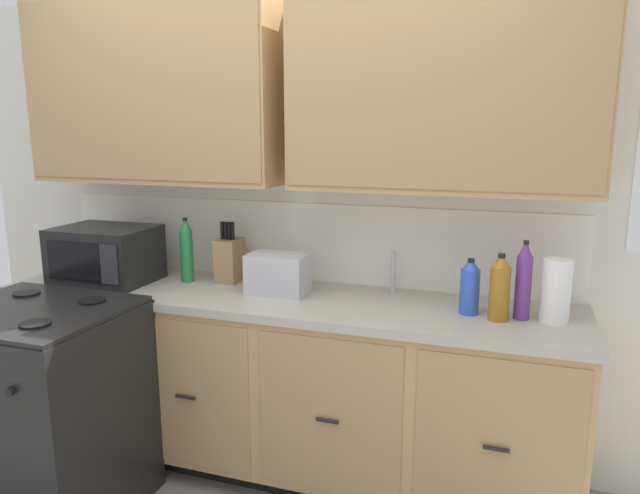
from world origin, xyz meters
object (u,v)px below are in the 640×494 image
Objects in this scene: bottle_amber at (500,288)px; bottle_blue at (470,287)px; knife_block at (229,259)px; bottle_violet at (524,281)px; bottle_green at (187,251)px; toaster at (278,274)px; paper_towel_roll at (556,291)px; stove_range at (41,412)px; bottle_dark at (58,254)px; microwave at (106,254)px.

bottle_amber is 0.13m from bottle_blue.
bottle_amber is at bearing -8.33° from knife_block.
knife_block reaches higher than bottle_blue.
bottle_violet and bottle_green have the same top height.
paper_towel_roll is at bearing -1.08° from toaster.
toaster is at bearing 175.77° from bottle_amber.
paper_towel_roll is (1.22, -0.02, 0.03)m from toaster.
bottle_violet is 1.62m from bottle_green.
stove_range is 0.98m from bottle_green.
microwave is at bearing -2.69° from bottle_dark.
paper_towel_roll is at bearing 1.51° from bottle_violet.
paper_towel_roll is (1.54, -0.14, 0.01)m from knife_block.
paper_towel_roll reaches higher than bottle_dark.
knife_block is at bearing 55.53° from stove_range.
microwave is at bearing -178.39° from bottle_blue.
bottle_blue is (1.20, -0.15, 0.00)m from knife_block.
microwave is 1.98× the size of bottle_dark.
microwave is 0.42m from bottle_green.
toaster is at bearing 37.56° from stove_range.
paper_towel_roll is 0.93× the size of bottle_amber.
bottle_green is 1.37× the size of bottle_blue.
stove_range is 2.24m from paper_towel_roll.
bottle_violet is (2.02, 0.05, 0.02)m from microwave.
knife_block is at bearing 159.42° from toaster.
bottle_blue is (2.12, 0.04, -0.00)m from bottle_dark.
bottle_dark is (-2.24, 0.01, -0.02)m from bottle_amber.
toaster is (0.85, 0.65, 0.53)m from stove_range.
bottle_violet is 1.00× the size of bottle_green.
toaster is 0.34m from knife_block.
knife_block is 1.43m from bottle_violet.
stove_range is 1.09m from knife_block.
knife_block is at bearing 174.12° from bottle_violet.
bottle_green reaches higher than bottle_amber.
microwave is at bearing -179.92° from bottle_amber.
bottle_amber is at bearing -21.49° from bottle_blue.
bottle_green is (-0.52, 0.05, 0.07)m from toaster.
stove_range is 1.98× the size of microwave.
bottle_green is at bearing 65.10° from stove_range.
stove_range is 3.95× the size of bottle_blue.
bottle_amber is (1.33, -0.19, 0.02)m from knife_block.
bottle_violet is (-0.13, -0.00, 0.03)m from paper_towel_roll.
bottle_amber is at bearing -166.63° from paper_towel_roll.
toaster is 0.85× the size of bottle_green.
bottle_green reaches higher than knife_block.
bottle_amber is 1.54m from bottle_green.
bottle_amber is (-0.22, -0.05, 0.01)m from paper_towel_roll.
bottle_amber is 0.84× the size of bottle_violet.
stove_range is at bearing -162.17° from bottle_violet.
bottle_green is (0.33, 0.70, 0.60)m from stove_range.
toaster is 1.17× the size of bottle_blue.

